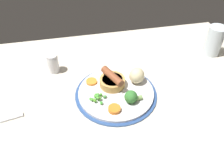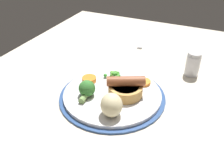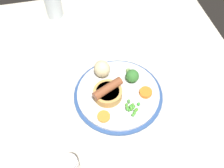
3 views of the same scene
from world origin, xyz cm
name	(u,v)px [view 1 (image 1 of 3)]	position (x,y,z in cm)	size (l,w,h in cm)	color
dining_table	(109,104)	(0.00, 0.00, 1.50)	(110.00, 80.00, 3.00)	beige
dinner_plate	(116,93)	(-2.79, -2.13, 3.57)	(26.54, 26.54, 1.40)	#2D4C84
sausage_pudding	(112,81)	(-2.23, -5.40, 6.35)	(8.36, 9.33, 5.11)	tan
pea_pile	(97,98)	(3.61, 0.32, 5.37)	(5.56, 4.50, 1.90)	green
broccoli_floret_near	(131,97)	(-6.49, 2.98, 6.34)	(5.77, 4.06, 4.06)	#387A33
potato_chunk_0	(137,76)	(-10.46, -5.41, 7.08)	(5.20, 4.82, 5.37)	beige
carrot_slice_0	(114,109)	(-0.64, 5.60, 5.00)	(3.74, 3.74, 1.20)	orange
carrot_slice_2	(91,82)	(4.37, -7.96, 4.80)	(3.59, 3.59, 0.80)	orange
drinking_glass	(214,41)	(-43.96, -17.21, 8.77)	(6.17, 6.17, 11.55)	silver
salt_shaker	(53,63)	(16.53, -18.26, 6.45)	(3.92, 3.92, 6.99)	silver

